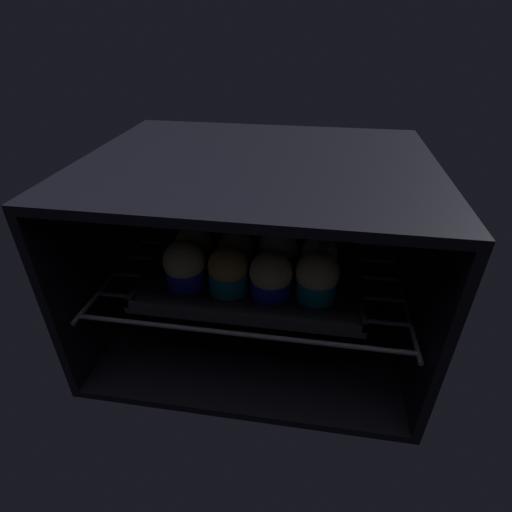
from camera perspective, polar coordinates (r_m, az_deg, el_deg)
oven_cavity at (r=79.01cm, az=0.69°, el=2.05°), size 59.00×47.00×37.00cm
oven_rack at (r=77.23cm, az=0.21°, el=-1.69°), size 54.80×42.00×0.80cm
baking_tray at (r=75.11cm, az=0.00°, el=-1.77°), size 39.03×31.27×2.20cm
muffin_row0_col0 at (r=68.88cm, az=-10.34°, el=-1.31°), size 7.34×7.34×8.57cm
muffin_row0_col1 at (r=66.67cm, az=-4.09°, el=-2.12°), size 6.84×6.84×8.28cm
muffin_row0_col2 at (r=65.65cm, az=2.17°, el=-2.89°), size 7.28×7.28×8.14cm
muffin_row0_col3 at (r=65.48cm, az=8.88°, el=-2.99°), size 7.26×7.26×8.65cm
muffin_row1_col0 at (r=75.46cm, az=-9.05°, el=1.54°), size 6.86×6.86×7.67cm
muffin_row1_col1 at (r=73.35cm, az=-3.04°, el=0.84°), size 6.68×6.68×7.48cm
muffin_row1_col2 at (r=72.43cm, az=3.24°, el=0.87°), size 7.17×7.17×8.34cm
muffin_row1_col3 at (r=72.01cm, az=9.18°, el=-0.03°), size 6.68×6.68×7.96cm
muffin_row2_col0 at (r=81.57cm, az=-7.02°, el=4.25°), size 6.68×6.68×7.76cm
muffin_row2_col1 at (r=79.65cm, az=-1.70°, el=4.05°), size 6.78×6.78×8.40cm
muffin_row2_col2 at (r=79.47cm, az=3.88°, el=3.47°), size 6.73×6.73×7.58cm
muffin_row2_col3 at (r=79.04cm, az=9.41°, el=3.33°), size 6.68×6.68×8.28cm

